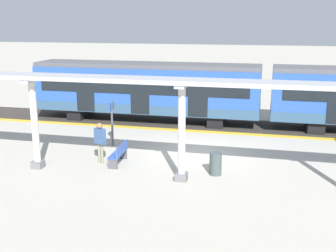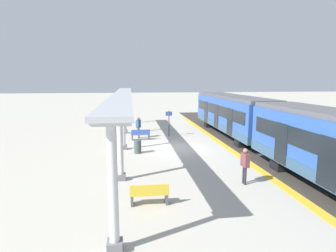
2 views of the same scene
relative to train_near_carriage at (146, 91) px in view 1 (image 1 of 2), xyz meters
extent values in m
plane|color=#B1AB9D|center=(5.61, 4.04, -1.83)|extent=(176.00, 176.00, 0.00)
cube|color=gold|center=(1.85, 4.04, -1.83)|extent=(0.51, 30.84, 0.01)
cube|color=#38332D|center=(-0.01, 4.04, -1.83)|extent=(3.20, 42.84, 0.01)
cube|color=#274EA1|center=(-0.01, 0.00, 0.11)|extent=(2.60, 13.43, 2.60)
cube|color=#2D4D6D|center=(-0.01, 0.00, -0.92)|extent=(2.63, 13.45, 0.55)
cube|color=#515156|center=(-0.01, 0.00, 1.53)|extent=(2.39, 13.43, 0.24)
cube|color=black|center=(1.31, 0.00, 0.42)|extent=(0.03, 12.35, 0.84)
cube|color=black|center=(1.31, -3.36, -0.14)|extent=(0.04, 1.10, 2.00)
cube|color=black|center=(1.31, 0.00, -0.14)|extent=(0.04, 1.10, 2.00)
cube|color=black|center=(1.31, 3.36, -0.14)|extent=(0.04, 1.10, 2.00)
cube|color=black|center=(-0.01, 4.30, -1.51)|extent=(2.21, 0.90, 0.64)
cube|color=black|center=(-0.01, -4.30, -1.51)|extent=(2.21, 0.90, 0.64)
cube|color=black|center=(-0.01, 9.73, -1.51)|extent=(2.21, 0.90, 0.64)
cube|color=slate|center=(9.18, -2.01, -1.68)|extent=(0.44, 0.44, 0.30)
cylinder|color=silver|center=(9.18, -2.01, 0.12)|extent=(0.28, 0.28, 3.30)
cube|color=silver|center=(9.18, -2.01, 1.83)|extent=(1.10, 0.36, 0.12)
cube|color=slate|center=(9.18, 4.04, -1.68)|extent=(0.44, 0.44, 0.30)
cylinder|color=silver|center=(9.18, 4.04, 0.12)|extent=(0.28, 0.28, 3.30)
cube|color=silver|center=(9.18, 4.04, 1.83)|extent=(1.10, 0.36, 0.12)
cube|color=#A8AAB2|center=(9.18, 4.07, 1.97)|extent=(1.20, 24.58, 0.16)
cube|color=#3556AC|center=(7.90, 1.02, -1.39)|extent=(1.52, 0.50, 0.04)
cube|color=#3556AC|center=(7.89, 1.21, -1.17)|extent=(1.50, 0.12, 0.40)
cube|color=#4C4C51|center=(8.57, 1.05, -1.62)|extent=(0.12, 0.40, 0.42)
cube|color=#4C4C51|center=(7.23, 0.99, -1.62)|extent=(0.12, 0.40, 0.42)
cylinder|color=#3D4B4B|center=(8.25, 5.23, -1.39)|extent=(0.48, 0.48, 0.89)
cylinder|color=#4C4C51|center=(5.43, -0.14, -0.73)|extent=(0.10, 0.10, 2.20)
cube|color=#284C9E|center=(5.43, -0.14, 0.12)|extent=(0.56, 0.04, 0.36)
cylinder|color=gray|center=(8.00, 0.23, -1.39)|extent=(0.11, 0.11, 0.88)
cylinder|color=gray|center=(8.08, 0.39, -1.39)|extent=(0.11, 0.11, 0.88)
cube|color=#365587|center=(8.04, 0.31, -0.63)|extent=(0.44, 0.56, 0.66)
sphere|color=#906949|center=(8.04, 0.31, -0.18)|extent=(0.24, 0.24, 0.24)
camera|label=1|loc=(23.85, 7.01, 4.10)|focal=44.72mm
camera|label=2|loc=(8.66, 23.40, 2.96)|focal=30.07mm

